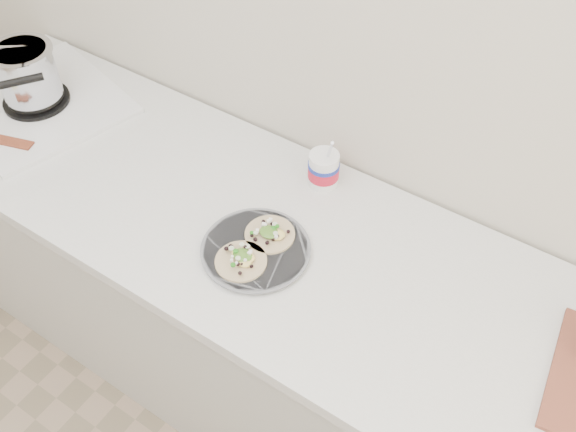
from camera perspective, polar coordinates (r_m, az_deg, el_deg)
The scene contains 5 objects.
counter at distance 2.00m, azimuth -0.41°, elevation -10.00°, with size 2.44×0.66×0.90m.
stove at distance 2.13m, azimuth -21.87°, elevation 10.81°, with size 0.60×0.57×0.24m.
taco_plate at distance 1.59m, azimuth -2.90°, elevation -2.81°, with size 0.28×0.28×0.04m.
tub at distance 1.73m, azimuth 3.27°, elevation 4.43°, with size 0.09×0.09×0.19m.
bacon_plate at distance 2.05m, azimuth -23.66°, elevation 5.91°, with size 0.26×0.26×0.02m.
Camera 1 is at (0.60, 0.54, 2.14)m, focal length 40.00 mm.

